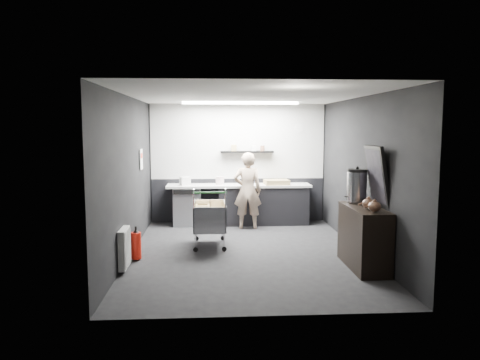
{
  "coord_description": "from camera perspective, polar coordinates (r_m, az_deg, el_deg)",
  "views": [
    {
      "loc": [
        -0.61,
        -7.92,
        2.18
      ],
      "look_at": [
        -0.1,
        0.4,
        1.23
      ],
      "focal_mm": 35.0,
      "sensor_mm": 36.0,
      "label": 1
    }
  ],
  "objects": [
    {
      "name": "poster_red_band",
      "position": [
        9.34,
        -11.94,
        2.91
      ],
      "size": [
        0.02,
        0.22,
        0.1
      ],
      "primitive_type": "cube",
      "color": "red",
      "rests_on": "poster"
    },
    {
      "name": "wall_front",
      "position": [
        5.27,
        3.18,
        -2.57
      ],
      "size": [
        5.5,
        0.0,
        5.5
      ],
      "primitive_type": "plane",
      "rotation": [
        -1.57,
        0.0,
        0.0
      ],
      "color": "black",
      "rests_on": "floor"
    },
    {
      "name": "dado_panel",
      "position": [
        10.8,
        -0.25,
        -2.46
      ],
      "size": [
        3.95,
        0.02,
        1.0
      ],
      "primitive_type": "cube",
      "color": "black",
      "rests_on": "wall_back"
    },
    {
      "name": "cardboard_box",
      "position": [
        10.47,
        4.48,
        -0.26
      ],
      "size": [
        0.56,
        0.44,
        0.11
      ],
      "primitive_type": "cube",
      "rotation": [
        0.0,
        0.0,
        0.07
      ],
      "color": "#937E4E",
      "rests_on": "prep_counter"
    },
    {
      "name": "kitchen_wall_panel",
      "position": [
        10.67,
        -0.25,
        4.72
      ],
      "size": [
        3.95,
        0.02,
        1.7
      ],
      "primitive_type": "cube",
      "color": "#B8B8B3",
      "rests_on": "wall_back"
    },
    {
      "name": "floating_shelf",
      "position": [
        10.59,
        0.87,
        3.46
      ],
      "size": [
        1.2,
        0.22,
        0.04
      ],
      "primitive_type": "cube",
      "color": "black",
      "rests_on": "wall_back"
    },
    {
      "name": "person",
      "position": [
        10.01,
        0.92,
        -1.3
      ],
      "size": [
        0.63,
        0.44,
        1.64
      ],
      "primitive_type": "imported",
      "rotation": [
        0.0,
        0.0,
        3.06
      ],
      "color": "beige",
      "rests_on": "floor"
    },
    {
      "name": "poster",
      "position": [
        9.34,
        -11.96,
        2.48
      ],
      "size": [
        0.02,
        0.3,
        0.4
      ],
      "primitive_type": "cube",
      "color": "silver",
      "rests_on": "wall_left"
    },
    {
      "name": "shopping_cart",
      "position": [
        8.61,
        -3.75,
        -4.68
      ],
      "size": [
        0.59,
        0.97,
        1.08
      ],
      "color": "silver",
      "rests_on": "floor"
    },
    {
      "name": "wall_back",
      "position": [
        10.72,
        -0.26,
        2.05
      ],
      "size": [
        5.5,
        0.0,
        5.5
      ],
      "primitive_type": "plane",
      "rotation": [
        1.57,
        0.0,
        0.0
      ],
      "color": "black",
      "rests_on": "floor"
    },
    {
      "name": "ceiling",
      "position": [
        7.96,
        0.89,
        10.24
      ],
      "size": [
        5.5,
        5.5,
        0.0
      ],
      "primitive_type": "plane",
      "rotation": [
        3.14,
        0.0,
        0.0
      ],
      "color": "silver",
      "rests_on": "wall_back"
    },
    {
      "name": "prep_counter",
      "position": [
        10.51,
        0.59,
        -2.94
      ],
      "size": [
        3.2,
        0.61,
        0.9
      ],
      "color": "black",
      "rests_on": "floor"
    },
    {
      "name": "radiator",
      "position": [
        7.38,
        -13.93,
        -8.07
      ],
      "size": [
        0.1,
        0.5,
        0.6
      ],
      "primitive_type": "cube",
      "color": "silver",
      "rests_on": "wall_left"
    },
    {
      "name": "sideboard",
      "position": [
        7.55,
        14.9,
        -5.81
      ],
      "size": [
        0.54,
        1.27,
        1.9
      ],
      "color": "black",
      "rests_on": "floor"
    },
    {
      "name": "wall_clock",
      "position": [
        10.83,
        7.21,
        6.28
      ],
      "size": [
        0.2,
        0.03,
        0.2
      ],
      "primitive_type": "cylinder",
      "rotation": [
        1.57,
        0.0,
        0.0
      ],
      "color": "silver",
      "rests_on": "wall_back"
    },
    {
      "name": "white_container",
      "position": [
        10.37,
        -6.7,
        -0.13
      ],
      "size": [
        0.25,
        0.23,
        0.18
      ],
      "primitive_type": "cube",
      "rotation": [
        0.0,
        0.0,
        0.39
      ],
      "color": "silver",
      "rests_on": "prep_counter"
    },
    {
      "name": "floor",
      "position": [
        8.24,
        0.86,
        -8.85
      ],
      "size": [
        5.5,
        5.5,
        0.0
      ],
      "primitive_type": "plane",
      "color": "black",
      "rests_on": "ground"
    },
    {
      "name": "ceiling_strip",
      "position": [
        9.8,
        0.05,
        9.36
      ],
      "size": [
        2.4,
        0.2,
        0.04
      ],
      "primitive_type": "cube",
      "color": "white",
      "rests_on": "ceiling"
    },
    {
      "name": "pink_tub",
      "position": [
        10.41,
        -2.48,
        -0.07
      ],
      "size": [
        0.18,
        0.18,
        0.18
      ],
      "primitive_type": "cylinder",
      "color": "beige",
      "rests_on": "prep_counter"
    },
    {
      "name": "fire_extinguisher",
      "position": [
        7.91,
        -12.54,
        -7.69
      ],
      "size": [
        0.16,
        0.16,
        0.54
      ],
      "color": "red",
      "rests_on": "floor"
    },
    {
      "name": "wall_left",
      "position": [
        8.08,
        -13.4,
        0.42
      ],
      "size": [
        0.0,
        5.5,
        5.5
      ],
      "primitive_type": "plane",
      "rotation": [
        1.57,
        0.0,
        1.57
      ],
      "color": "black",
      "rests_on": "floor"
    },
    {
      "name": "wall_right",
      "position": [
        8.38,
        14.64,
        0.6
      ],
      "size": [
        0.0,
        5.5,
        5.5
      ],
      "primitive_type": "plane",
      "rotation": [
        1.57,
        0.0,
        -1.57
      ],
      "color": "black",
      "rests_on": "floor"
    }
  ]
}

